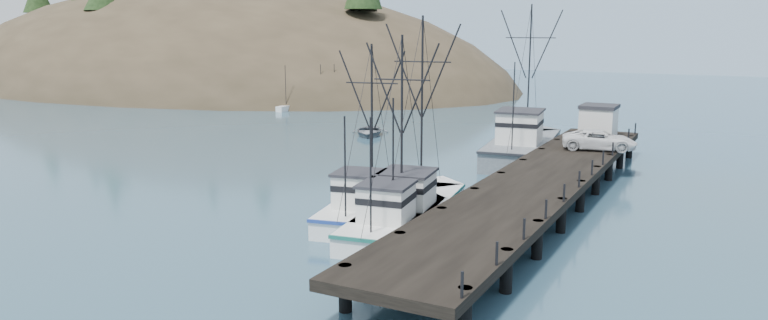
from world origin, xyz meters
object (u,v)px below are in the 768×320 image
(trawler_near, at_px, (396,220))
(work_vessel, at_px, (523,145))
(trawler_far, at_px, (416,205))
(trawler_mid, at_px, (367,207))
(motorboat, at_px, (369,135))
(pier, at_px, (540,181))
(pier_shed, at_px, (599,121))
(pickup_truck, at_px, (600,140))

(trawler_near, xyz_separation_m, work_vessel, (0.02, 24.67, 0.41))
(trawler_near, xyz_separation_m, trawler_far, (-0.37, 3.42, 0.00))
(trawler_mid, relative_size, work_vessel, 0.66)
(trawler_far, bearing_deg, motorboat, 124.14)
(pier, xyz_separation_m, motorboat, (-23.86, 20.26, -1.69))
(trawler_near, distance_m, trawler_far, 3.44)
(trawler_mid, bearing_deg, motorboat, 118.88)
(work_vessel, distance_m, pier_shed, 6.78)
(trawler_mid, relative_size, pier_shed, 3.42)
(pickup_truck, xyz_separation_m, motorboat, (-25.36, 8.69, -2.78))
(trawler_far, bearing_deg, work_vessel, 88.94)
(pickup_truck, distance_m, motorboat, 26.95)
(work_vessel, height_order, motorboat, work_vessel)
(pickup_truck, bearing_deg, pier, 160.84)
(pier, height_order, trawler_mid, trawler_mid)
(trawler_mid, height_order, work_vessel, work_vessel)
(pier_shed, bearing_deg, trawler_far, -104.16)
(pier, relative_size, pickup_truck, 7.85)
(motorboat, bearing_deg, trawler_far, -79.28)
(pier_shed, relative_size, pickup_truck, 0.57)
(pier, bearing_deg, pickup_truck, 82.61)
(pier_shed, xyz_separation_m, motorboat, (-24.03, 2.26, -3.42))
(pickup_truck, height_order, motorboat, pickup_truck)
(trawler_near, bearing_deg, trawler_mid, 148.09)
(trawler_near, bearing_deg, work_vessel, 89.95)
(trawler_near, distance_m, motorboat, 35.03)
(pier_shed, distance_m, pickup_truck, 6.60)
(pier, relative_size, trawler_far, 3.53)
(pickup_truck, bearing_deg, work_vessel, 51.73)
(trawler_mid, relative_size, motorboat, 1.93)
(trawler_mid, xyz_separation_m, motorboat, (-15.51, 28.12, -0.82))
(pier, distance_m, work_vessel, 16.06)
(trawler_near, xyz_separation_m, pier_shed, (5.73, 27.60, 2.60))
(pickup_truck, bearing_deg, trawler_mid, 141.35)
(trawler_near, distance_m, pickup_truck, 22.40)
(pier_shed, bearing_deg, pickup_truck, -78.38)
(trawler_near, distance_m, work_vessel, 24.68)
(trawler_mid, bearing_deg, trawler_near, -31.91)
(pickup_truck, bearing_deg, trawler_far, 145.53)
(pier, relative_size, trawler_mid, 4.02)
(trawler_far, bearing_deg, pier_shed, 75.84)
(trawler_far, xyz_separation_m, work_vessel, (0.39, 21.26, 0.41))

